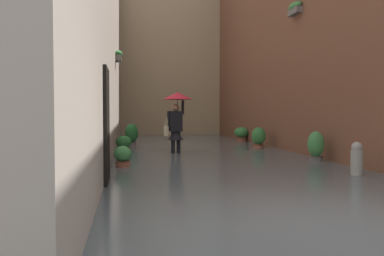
{
  "coord_description": "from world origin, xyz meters",
  "views": [
    {
      "loc": [
        2.36,
        4.36,
        1.41
      ],
      "look_at": [
        0.36,
        -8.42,
        0.92
      ],
      "focal_mm": 38.57,
      "sensor_mm": 36.0,
      "label": 1
    }
  ],
  "objects_px": {
    "potted_plant_far_left": "(259,138)",
    "potted_plant_mid_left": "(241,135)",
    "potted_plant_near_right": "(132,135)",
    "potted_plant_far_right": "(123,158)",
    "person_wading": "(176,112)",
    "mooring_bollard": "(357,162)",
    "potted_plant_near_left": "(316,148)",
    "potted_plant_mid_right": "(124,146)"
  },
  "relations": [
    {
      "from": "potted_plant_far_left",
      "to": "potted_plant_mid_left",
      "type": "xyz_separation_m",
      "value": [
        -0.27,
        -3.21,
        -0.05
      ]
    },
    {
      "from": "potted_plant_near_right",
      "to": "potted_plant_far_right",
      "type": "bearing_deg",
      "value": 87.29
    },
    {
      "from": "person_wading",
      "to": "mooring_bollard",
      "type": "distance_m",
      "value": 5.95
    },
    {
      "from": "potted_plant_far_right",
      "to": "mooring_bollard",
      "type": "xyz_separation_m",
      "value": [
        -4.62,
        2.03,
        0.06
      ]
    },
    {
      "from": "potted_plant_near_left",
      "to": "mooring_bollard",
      "type": "height_order",
      "value": "potted_plant_near_left"
    },
    {
      "from": "person_wading",
      "to": "potted_plant_near_left",
      "type": "bearing_deg",
      "value": 140.32
    },
    {
      "from": "person_wading",
      "to": "potted_plant_far_right",
      "type": "relative_size",
      "value": 3.3
    },
    {
      "from": "potted_plant_near_right",
      "to": "potted_plant_mid_right",
      "type": "xyz_separation_m",
      "value": [
        0.27,
        1.96,
        -0.22
      ]
    },
    {
      "from": "potted_plant_far_right",
      "to": "potted_plant_mid_left",
      "type": "xyz_separation_m",
      "value": [
        -4.98,
        -7.65,
        0.09
      ]
    },
    {
      "from": "mooring_bollard",
      "to": "potted_plant_mid_right",
      "type": "bearing_deg",
      "value": -49.79
    },
    {
      "from": "mooring_bollard",
      "to": "person_wading",
      "type": "bearing_deg",
      "value": -59.05
    },
    {
      "from": "potted_plant_near_left",
      "to": "potted_plant_mid_right",
      "type": "bearing_deg",
      "value": -32.9
    },
    {
      "from": "potted_plant_near_left",
      "to": "person_wading",
      "type": "bearing_deg",
      "value": -39.68
    },
    {
      "from": "person_wading",
      "to": "potted_plant_mid_right",
      "type": "relative_size",
      "value": 3.08
    },
    {
      "from": "potted_plant_mid_right",
      "to": "potted_plant_mid_left",
      "type": "xyz_separation_m",
      "value": [
        -4.99,
        -4.2,
        0.08
      ]
    },
    {
      "from": "person_wading",
      "to": "potted_plant_far_left",
      "type": "bearing_deg",
      "value": -155.12
    },
    {
      "from": "potted_plant_near_left",
      "to": "potted_plant_far_right",
      "type": "relative_size",
      "value": 1.45
    },
    {
      "from": "potted_plant_far_left",
      "to": "potted_plant_near_left",
      "type": "distance_m",
      "value": 4.15
    },
    {
      "from": "potted_plant_mid_right",
      "to": "potted_plant_mid_left",
      "type": "relative_size",
      "value": 0.89
    },
    {
      "from": "potted_plant_near_left",
      "to": "potted_plant_far_right",
      "type": "height_order",
      "value": "potted_plant_near_left"
    },
    {
      "from": "person_wading",
      "to": "potted_plant_far_right",
      "type": "bearing_deg",
      "value": 61.95
    },
    {
      "from": "person_wading",
      "to": "potted_plant_far_left",
      "type": "height_order",
      "value": "person_wading"
    },
    {
      "from": "potted_plant_far_left",
      "to": "potted_plant_mid_left",
      "type": "height_order",
      "value": "potted_plant_far_left"
    },
    {
      "from": "potted_plant_near_left",
      "to": "potted_plant_mid_right",
      "type": "height_order",
      "value": "potted_plant_near_left"
    },
    {
      "from": "potted_plant_near_right",
      "to": "potted_plant_near_left",
      "type": "bearing_deg",
      "value": 132.04
    },
    {
      "from": "potted_plant_far_left",
      "to": "potted_plant_near_left",
      "type": "relative_size",
      "value": 0.96
    },
    {
      "from": "potted_plant_near_right",
      "to": "potted_plant_mid_right",
      "type": "height_order",
      "value": "potted_plant_near_right"
    },
    {
      "from": "potted_plant_mid_right",
      "to": "potted_plant_near_right",
      "type": "bearing_deg",
      "value": -97.82
    },
    {
      "from": "person_wading",
      "to": "mooring_bollard",
      "type": "height_order",
      "value": "person_wading"
    },
    {
      "from": "person_wading",
      "to": "potted_plant_mid_right",
      "type": "xyz_separation_m",
      "value": [
        1.61,
        -0.45,
        -1.06
      ]
    },
    {
      "from": "person_wading",
      "to": "potted_plant_mid_right",
      "type": "bearing_deg",
      "value": -15.48
    },
    {
      "from": "potted_plant_far_left",
      "to": "potted_plant_far_right",
      "type": "bearing_deg",
      "value": 43.36
    },
    {
      "from": "potted_plant_far_left",
      "to": "potted_plant_near_right",
      "type": "bearing_deg",
      "value": -12.24
    },
    {
      "from": "potted_plant_near_right",
      "to": "mooring_bollard",
      "type": "distance_m",
      "value": 8.63
    },
    {
      "from": "potted_plant_far_right",
      "to": "potted_plant_mid_left",
      "type": "relative_size",
      "value": 0.83
    },
    {
      "from": "person_wading",
      "to": "potted_plant_near_right",
      "type": "relative_size",
      "value": 2.1
    },
    {
      "from": "person_wading",
      "to": "potted_plant_mid_left",
      "type": "distance_m",
      "value": 5.83
    },
    {
      "from": "potted_plant_far_left",
      "to": "potted_plant_mid_left",
      "type": "distance_m",
      "value": 3.22
    },
    {
      "from": "potted_plant_mid_right",
      "to": "mooring_bollard",
      "type": "relative_size",
      "value": 0.83
    },
    {
      "from": "potted_plant_far_left",
      "to": "potted_plant_far_right",
      "type": "height_order",
      "value": "potted_plant_far_left"
    },
    {
      "from": "mooring_bollard",
      "to": "potted_plant_mid_left",
      "type": "bearing_deg",
      "value": -92.11
    },
    {
      "from": "potted_plant_near_left",
      "to": "potted_plant_far_left",
      "type": "bearing_deg",
      "value": -87.75
    }
  ]
}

